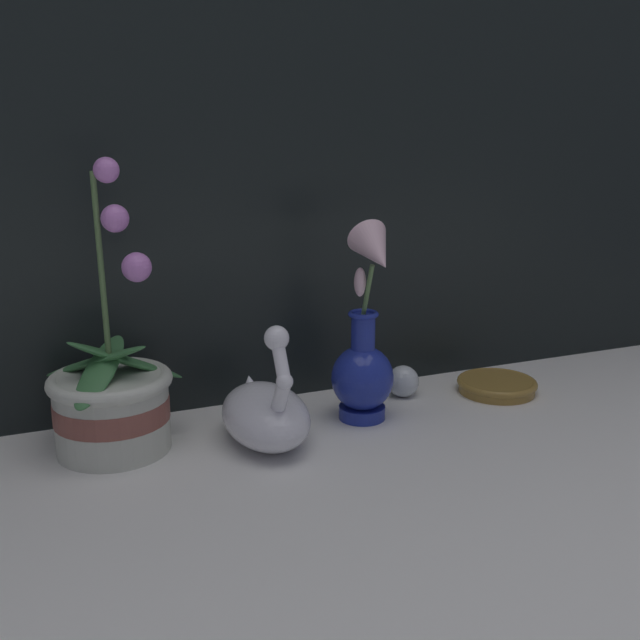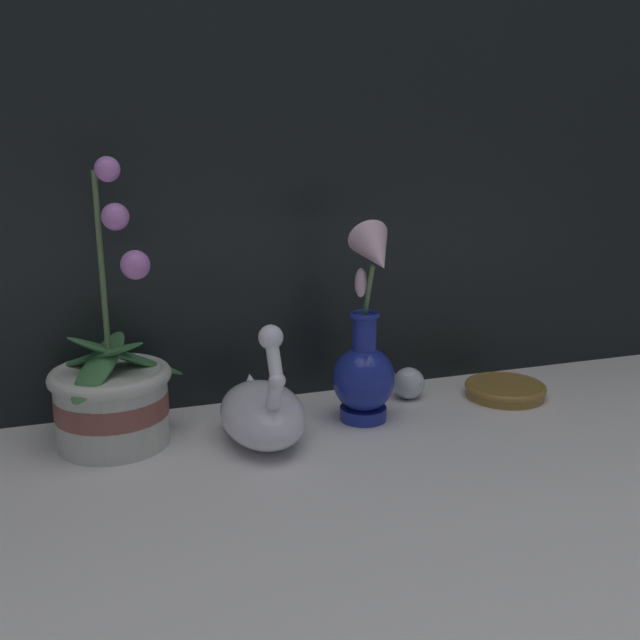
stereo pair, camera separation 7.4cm
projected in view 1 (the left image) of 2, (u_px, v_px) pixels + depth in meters
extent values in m
plane|color=silver|center=(370.00, 459.00, 1.03)|extent=(2.80, 2.80, 0.00)
cube|color=black|center=(292.00, 20.00, 1.14)|extent=(2.80, 0.03, 1.20)
cylinder|color=beige|center=(112.00, 413.00, 1.05)|extent=(0.16, 0.16, 0.11)
cylinder|color=brown|center=(112.00, 409.00, 1.05)|extent=(0.16, 0.16, 0.03)
torus|color=beige|center=(110.00, 380.00, 1.04)|extent=(0.17, 0.17, 0.02)
cylinder|color=#4C6B3D|center=(102.00, 277.00, 1.00)|extent=(0.01, 0.04, 0.28)
ellipsoid|color=#38703D|center=(127.00, 361.00, 1.05)|extent=(0.18, 0.09, 0.09)
ellipsoid|color=#38703D|center=(94.00, 362.00, 1.04)|extent=(0.16, 0.18, 0.08)
ellipsoid|color=#38703D|center=(100.00, 371.00, 1.00)|extent=(0.11, 0.14, 0.07)
sphere|color=#C67AD1|center=(106.00, 170.00, 0.98)|extent=(0.03, 0.03, 0.03)
sphere|color=#C67AD1|center=(115.00, 218.00, 0.99)|extent=(0.04, 0.04, 0.04)
sphere|color=#C67AD1|center=(137.00, 267.00, 0.99)|extent=(0.04, 0.04, 0.04)
ellipsoid|color=white|center=(266.00, 416.00, 1.07)|extent=(0.12, 0.18, 0.09)
cone|color=white|center=(251.00, 392.00, 1.13)|extent=(0.06, 0.08, 0.07)
cylinder|color=white|center=(281.00, 397.00, 1.00)|extent=(0.02, 0.05, 0.07)
sphere|color=white|center=(285.00, 382.00, 0.98)|extent=(0.02, 0.02, 0.02)
cylinder|color=white|center=(281.00, 360.00, 0.98)|extent=(0.02, 0.05, 0.06)
sphere|color=white|center=(277.00, 338.00, 0.99)|extent=(0.03, 0.03, 0.03)
cylinder|color=navy|center=(362.00, 412.00, 1.17)|extent=(0.07, 0.07, 0.02)
ellipsoid|color=navy|center=(362.00, 378.00, 1.16)|extent=(0.10, 0.10, 0.10)
cylinder|color=navy|center=(363.00, 332.00, 1.14)|extent=(0.04, 0.04, 0.06)
torus|color=navy|center=(363.00, 314.00, 1.13)|extent=(0.05, 0.05, 0.01)
cylinder|color=#567A47|center=(368.00, 290.00, 1.11)|extent=(0.01, 0.03, 0.08)
cone|color=beige|center=(376.00, 252.00, 1.07)|extent=(0.06, 0.09, 0.09)
ellipsoid|color=beige|center=(360.00, 282.00, 1.11)|extent=(0.02, 0.02, 0.04)
sphere|color=silver|center=(403.00, 381.00, 1.26)|extent=(0.05, 0.05, 0.05)
cylinder|color=olive|center=(497.00, 386.00, 1.28)|extent=(0.13, 0.13, 0.02)
torus|color=olive|center=(497.00, 383.00, 1.28)|extent=(0.14, 0.14, 0.01)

